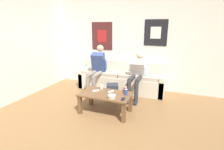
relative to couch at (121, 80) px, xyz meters
name	(u,v)px	position (x,y,z in m)	size (l,w,h in m)	color
ground_plane	(85,131)	(0.07, -2.22, -0.29)	(18.00, 18.00, 0.00)	brown
wall_back	(128,44)	(0.07, 0.34, 0.99)	(10.00, 0.07, 2.55)	silver
couch	(121,80)	(0.00, 0.00, 0.00)	(2.40, 0.68, 0.78)	beige
coffee_table	(106,97)	(0.13, -1.45, 0.06)	(1.05, 0.59, 0.43)	brown
person_seated_adult	(97,67)	(-0.60, -0.33, 0.40)	(0.47, 0.91, 1.27)	gray
person_seated_teen	(137,73)	(0.52, -0.33, 0.33)	(0.47, 0.97, 1.12)	#2D2D33
backpack	(112,92)	(0.02, -0.77, -0.10)	(0.36, 0.36, 0.40)	#282D38
ceramic_bowl	(112,96)	(0.34, -1.63, 0.18)	(0.16, 0.16, 0.06)	#B7B2A8
pillar_candle	(102,87)	(-0.06, -1.23, 0.19)	(0.07, 0.07, 0.11)	silver
drink_can_blue	(126,92)	(0.55, -1.37, 0.20)	(0.07, 0.07, 0.12)	#28479E
drink_can_red	(125,90)	(0.50, -1.25, 0.20)	(0.07, 0.07, 0.12)	maroon
game_controller_near_left	(96,91)	(-0.12, -1.39, 0.15)	(0.13, 0.12, 0.03)	white
game_controller_near_right	(111,91)	(0.20, -1.33, 0.15)	(0.09, 0.14, 0.03)	white
cell_phone	(123,99)	(0.55, -1.60, 0.14)	(0.08, 0.14, 0.01)	black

